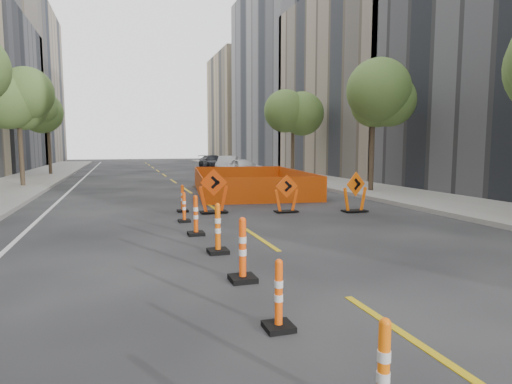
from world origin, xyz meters
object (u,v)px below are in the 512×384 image
object	(u,v)px
channelizer_3	(243,249)
channelizer_4	(218,228)
parked_car_near	(243,167)
chevron_sign_center	(286,194)
channelizer_7	(182,198)
channelizer_5	(196,215)
parked_car_far	(213,162)
chevron_sign_left	(214,191)
channelizer_6	(184,207)
chevron_sign_right	(355,192)
channelizer_1	(383,372)
channelizer_2	(279,294)
parked_car_mid	(228,164)

from	to	relation	value
channelizer_3	channelizer_4	bearing A→B (deg)	89.57
parked_car_near	chevron_sign_center	bearing A→B (deg)	-104.40
channelizer_7	chevron_sign_center	size ratio (longest dim) A/B	0.73
channelizer_5	parked_car_far	world-z (taller)	parked_car_far
chevron_sign_center	channelizer_7	bearing A→B (deg)	164.06
channelizer_4	parked_car_far	distance (m)	34.09
channelizer_5	chevron_sign_center	distance (m)	4.61
chevron_sign_left	channelizer_6	bearing A→B (deg)	-114.53
channelizer_3	parked_car_near	distance (m)	24.67
channelizer_3	parked_car_far	distance (m)	36.06
chevron_sign_right	channelizer_1	bearing A→B (deg)	-133.98
channelizer_2	channelizer_1	bearing A→B (deg)	-85.28
channelizer_1	channelizer_4	distance (m)	6.05
parked_car_mid	channelizer_7	bearing A→B (deg)	-86.72
channelizer_7	chevron_sign_left	distance (m)	1.19
channelizer_6	chevron_sign_left	distance (m)	1.89
channelizer_5	channelizer_6	distance (m)	2.02
channelizer_1	chevron_sign_center	world-z (taller)	chevron_sign_center
channelizer_5	parked_car_far	bearing A→B (deg)	77.30
channelizer_3	chevron_sign_center	xyz separation A→B (m)	(3.53, 6.84, 0.10)
chevron_sign_left	channelizer_3	bearing A→B (deg)	-81.92
channelizer_7	parked_car_near	xyz separation A→B (m)	(6.73, 15.65, 0.21)
channelizer_5	channelizer_7	world-z (taller)	channelizer_5
channelizer_7	chevron_sign_left	size ratio (longest dim) A/B	0.63
channelizer_1	channelizer_3	bearing A→B (deg)	90.96
channelizer_2	parked_car_far	distance (m)	38.06
chevron_sign_left	chevron_sign_center	distance (m)	2.53
channelizer_7	chevron_sign_center	xyz separation A→B (m)	(3.43, -1.23, 0.18)
channelizer_4	chevron_sign_center	distance (m)	5.97
chevron_sign_right	parked_car_near	size ratio (longest dim) A/B	0.35
channelizer_6	parked_car_near	bearing A→B (deg)	68.50
channelizer_1	parked_car_near	world-z (taller)	parked_car_near
parked_car_far	chevron_sign_right	bearing A→B (deg)	-98.97
channelizer_7	chevron_sign_center	world-z (taller)	chevron_sign_center
chevron_sign_right	parked_car_mid	world-z (taller)	parked_car_mid
chevron_sign_left	channelizer_2	bearing A→B (deg)	-80.76
channelizer_4	channelizer_2	bearing A→B (deg)	-91.62
parked_car_far	chevron_sign_center	bearing A→B (deg)	-103.66
channelizer_4	channelizer_7	size ratio (longest dim) A/B	1.14
channelizer_2	channelizer_7	bearing A→B (deg)	88.88
channelizer_6	channelizer_7	size ratio (longest dim) A/B	0.96
chevron_sign_left	parked_car_far	bearing A→B (deg)	94.50
channelizer_5	chevron_sign_center	world-z (taller)	chevron_sign_center
channelizer_2	channelizer_6	bearing A→B (deg)	90.25
channelizer_2	parked_car_far	xyz separation A→B (m)	(7.04, 37.41, 0.21)
parked_car_near	parked_car_far	size ratio (longest dim) A/B	0.88
channelizer_6	parked_car_far	size ratio (longest dim) A/B	0.20
parked_car_mid	channelizer_3	bearing A→B (deg)	-81.99
channelizer_4	chevron_sign_left	xyz separation A→B (m)	(1.07, 5.44, 0.21)
channelizer_5	chevron_sign_left	bearing A→B (deg)	70.62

